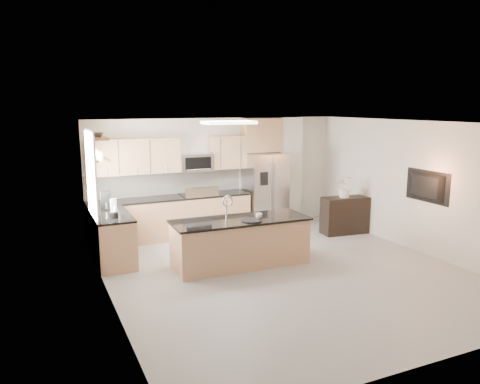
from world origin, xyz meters
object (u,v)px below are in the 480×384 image
range (198,214)px  platter (252,220)px  flower_vase (345,181)px  cup (259,216)px  blender (114,210)px  island (240,242)px  credenza (345,215)px  coffee_maker (106,201)px  kettle (115,210)px  microwave (195,163)px  refrigerator (265,191)px  television (424,187)px  bowl (96,134)px

range → platter: (0.15, -2.46, 0.40)m
flower_vase → cup: bearing=-158.8°
platter → blender: (-2.22, 1.03, 0.19)m
range → island: 2.24m
credenza → platter: 3.20m
coffee_maker → flower_vase: (5.13, -0.62, 0.13)m
island → kettle: size_ratio=9.42×
blender → flower_vase: size_ratio=0.46×
cup → microwave: bearing=98.3°
kettle → coffee_maker: size_ratio=0.77×
blender → kettle: 0.12m
island → kettle: 2.33m
island → cup: (0.33, -0.09, 0.48)m
cup → island: bearing=164.4°
refrigerator → platter: (-1.51, -2.41, -0.01)m
microwave → flower_vase: microwave is taller
island → cup: island is taller
refrigerator → blender: (-3.73, -1.38, 0.18)m
platter → television: television is taller
kettle → flower_vase: size_ratio=0.35×
range → microwave: size_ratio=1.50×
credenza → bowl: size_ratio=2.67×
bowl → flower_vase: (5.29, -0.33, -1.17)m
microwave → credenza: 3.59m
range → blender: bearing=-145.6°
range → refrigerator: 1.71m
flower_vase → island: bearing=-162.6°
cup → coffee_maker: coffee_maker is taller
range → kettle: size_ratio=4.25×
blender → kettle: (0.05, 0.11, -0.03)m
refrigerator → island: refrigerator is taller
island → credenza: size_ratio=2.41×
credenza → cup: 2.97m
island → television: size_ratio=2.35×
kettle → cup: bearing=-23.0°
cup → flower_vase: flower_vase is taller
blender → platter: bearing=-24.9°
range → cup: range is taller
island → bowl: size_ratio=6.43×
credenza → coffee_maker: bearing=179.8°
island → flower_vase: bearing=19.0°
blender → bowl: bearing=110.9°
kettle → bowl: (-0.22, 0.35, 1.35)m
refrigerator → platter: bearing=-122.1°
refrigerator → television: refrigerator is taller
cup → kettle: 2.59m
island → credenza: 3.21m
credenza → coffee_maker: coffee_maker is taller
blender → bowl: (-0.18, 0.46, 1.32)m
range → flower_vase: size_ratio=1.50×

